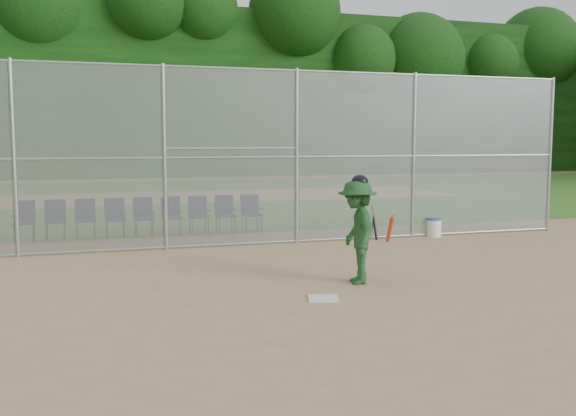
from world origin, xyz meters
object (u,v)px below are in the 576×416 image
object	(u,v)px
chair_0	(24,222)
water_cooler	(434,227)
batter_at_plate	(357,231)
home_plate	(323,298)

from	to	relation	value
chair_0	water_cooler	bearing A→B (deg)	-12.70
batter_at_plate	water_cooler	bearing A→B (deg)	47.13
home_plate	batter_at_plate	bearing A→B (deg)	42.88
batter_at_plate	water_cooler	size ratio (longest dim) A/B	3.86
batter_at_plate	chair_0	bearing A→B (deg)	131.60
water_cooler	batter_at_plate	bearing A→B (deg)	-132.87
home_plate	water_cooler	bearing A→B (deg)	46.37
batter_at_plate	water_cooler	world-z (taller)	batter_at_plate
batter_at_plate	chair_0	xyz separation A→B (m)	(-5.68, 6.40, -0.40)
batter_at_plate	chair_0	distance (m)	8.57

